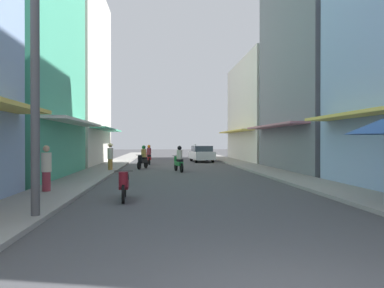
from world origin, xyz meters
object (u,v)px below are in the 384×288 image
Objects in this scene: pedestrian_crossing at (46,170)px; utility_pole at (35,79)px; motorbike_maroon at (124,184)px; parked_car at (202,154)px; pedestrian_midway at (110,155)px; motorbike_white at (195,152)px; motorbike_green at (179,160)px; motorbike_black at (143,158)px; motorbike_red at (149,156)px.

utility_pole reaches higher than pedestrian_crossing.
pedestrian_crossing reaches higher than motorbike_maroon.
utility_pole reaches higher than parked_car.
parked_car is 2.40× the size of pedestrian_midway.
utility_pole is (-6.53, -28.72, 2.57)m from motorbike_white.
motorbike_green is 0.42× the size of parked_car.
pedestrian_midway reaches higher than parked_car.
motorbike_black is at bearing -121.97° from parked_car.
motorbike_green is (2.04, -7.10, 0.00)m from motorbike_red.
utility_pole is at bearing -105.69° from parked_car.
motorbike_white is 25.72m from pedestrian_crossing.
motorbike_red is at bearing 86.83° from motorbike_black.
utility_pole reaches higher than pedestrian_midway.
pedestrian_midway is 0.28× the size of utility_pole.
utility_pole is at bearing -89.34° from pedestrian_midway.
pedestrian_crossing is at bearing 152.39° from motorbike_maroon.
motorbike_maroon is 0.43× the size of parked_car.
pedestrian_midway reaches higher than motorbike_maroon.
pedestrian_crossing is (-7.57, -24.58, 0.15)m from motorbike_white.
motorbike_red is 1.01× the size of motorbike_white.
motorbike_green is 13.89m from utility_pole.
motorbike_red is at bearing 106.05° from motorbike_green.
motorbike_white is 29.56m from utility_pole.
pedestrian_crossing is at bearing -119.39° from motorbike_green.
motorbike_white is at bearing 90.80° from parked_car.
motorbike_green is at bearing -4.82° from pedestrian_midway.
utility_pole is at bearing -95.51° from motorbike_red.
pedestrian_midway reaches higher than motorbike_red.
pedestrian_midway reaches higher than motorbike_black.
parked_car is (4.91, 7.86, 0.04)m from motorbike_black.
utility_pole is at bearing -96.18° from motorbike_black.
pedestrian_midway is at bearing -123.77° from parked_car.
pedestrian_crossing reaches higher than motorbike_green.
motorbike_white is at bearing 66.42° from pedestrian_midway.
utility_pole is (-1.94, -20.15, 2.57)m from motorbike_red.
pedestrian_midway is at bearing -129.49° from motorbike_black.
utility_pole reaches higher than motorbike_red.
utility_pole is (1.04, -4.14, 2.42)m from pedestrian_crossing.
motorbike_green is (-2.54, -15.67, 0.00)m from motorbike_white.
motorbike_maroon is 10.90m from pedestrian_midway.
motorbike_green is 10.78m from parked_car.
pedestrian_crossing reaches higher than parked_car.
pedestrian_midway is at bearing -107.27° from motorbike_red.
motorbike_maroon is 1.04× the size of motorbike_black.
pedestrian_crossing reaches higher than motorbike_red.
motorbike_red is 4.51m from motorbike_black.
pedestrian_midway is at bearing 84.55° from pedestrian_crossing.
motorbike_black is at bearing -110.30° from motorbike_white.
pedestrian_midway is (-2.10, -6.75, 0.29)m from motorbike_red.
motorbike_white is 13.94m from motorbike_black.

